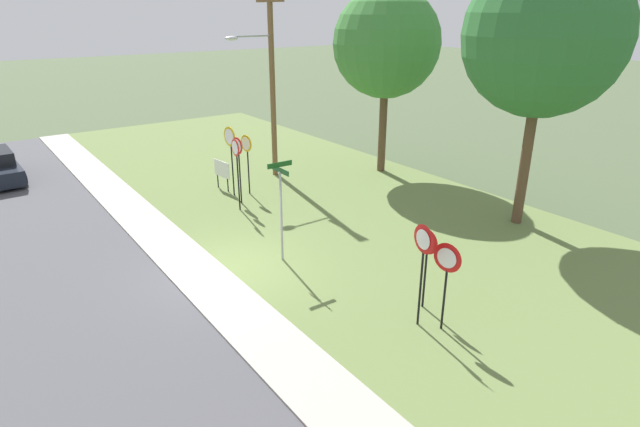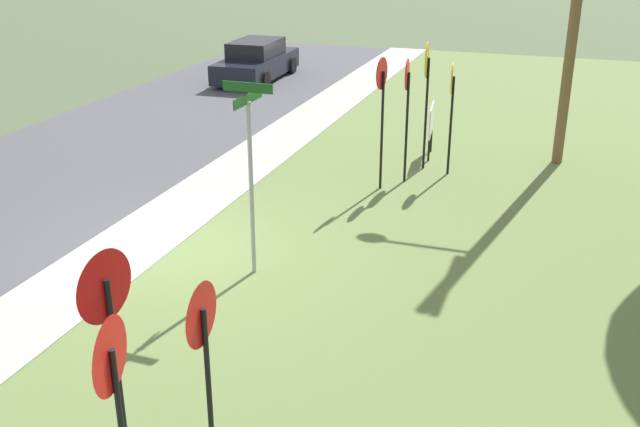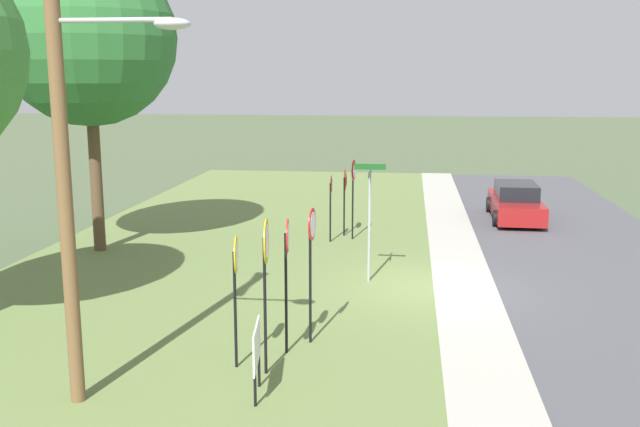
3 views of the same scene
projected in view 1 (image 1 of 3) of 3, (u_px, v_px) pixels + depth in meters
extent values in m
plane|color=#4C5B3D|center=(228.00, 271.00, 15.30)|extent=(160.00, 160.00, 0.00)
cube|color=#4C4C51|center=(51.00, 325.00, 12.68)|extent=(44.00, 6.40, 0.01)
cube|color=#ADAA9E|center=(202.00, 277.00, 14.85)|extent=(44.00, 1.60, 0.06)
cube|color=olive|center=(378.00, 224.00, 18.56)|extent=(44.00, 12.00, 0.04)
cylinder|color=black|center=(240.00, 174.00, 20.07)|extent=(0.06, 0.06, 2.40)
cylinder|color=red|center=(237.00, 146.00, 19.62)|extent=(0.65, 0.10, 0.65)
cylinder|color=white|center=(237.00, 146.00, 19.61)|extent=(0.51, 0.06, 0.51)
cylinder|color=black|center=(232.00, 166.00, 20.93)|extent=(0.06, 0.06, 2.54)
cylinder|color=gold|center=(230.00, 137.00, 20.46)|extent=(0.79, 0.11, 0.80)
cylinder|color=white|center=(229.00, 137.00, 20.45)|extent=(0.62, 0.07, 0.62)
cylinder|color=black|center=(248.00, 168.00, 21.15)|extent=(0.06, 0.06, 2.21)
cylinder|color=gold|center=(246.00, 143.00, 20.74)|extent=(0.68, 0.13, 0.68)
cylinder|color=white|center=(246.00, 143.00, 20.73)|extent=(0.53, 0.09, 0.53)
cylinder|color=black|center=(238.00, 179.00, 19.38)|extent=(0.06, 0.06, 2.51)
cylinder|color=red|center=(235.00, 148.00, 18.91)|extent=(0.65, 0.07, 0.65)
cylinder|color=white|center=(235.00, 148.00, 18.90)|extent=(0.51, 0.04, 0.51)
cylinder|color=black|center=(445.00, 293.00, 12.10)|extent=(0.06, 0.06, 1.99)
cone|color=red|center=(447.00, 258.00, 11.74)|extent=(0.71, 0.17, 0.72)
cone|color=white|center=(446.00, 258.00, 11.72)|extent=(0.48, 0.11, 0.49)
cylinder|color=black|center=(421.00, 282.00, 12.21)|extent=(0.06, 0.06, 2.37)
cone|color=red|center=(423.00, 239.00, 11.77)|extent=(0.71, 0.13, 0.71)
cone|color=white|center=(423.00, 240.00, 11.76)|extent=(0.48, 0.08, 0.48)
cylinder|color=black|center=(425.00, 274.00, 13.03)|extent=(0.06, 0.06, 1.93)
cone|color=red|center=(427.00, 242.00, 12.67)|extent=(0.67, 0.05, 0.67)
cone|color=silver|center=(426.00, 242.00, 12.66)|extent=(0.45, 0.03, 0.45)
cylinder|color=#9EA0A8|center=(281.00, 217.00, 15.39)|extent=(0.07, 0.07, 2.80)
cylinder|color=#9EA0A8|center=(280.00, 172.00, 14.87)|extent=(0.09, 0.09, 0.03)
cube|color=#19511E|center=(280.00, 170.00, 14.85)|extent=(0.96, 0.04, 0.15)
cube|color=#19511E|center=(280.00, 165.00, 14.78)|extent=(0.04, 0.82, 0.15)
cylinder|color=brown|center=(272.00, 81.00, 22.51)|extent=(0.24, 0.24, 8.55)
cube|color=brown|center=(270.00, 1.00, 21.31)|extent=(2.10, 0.12, 0.12)
cylinder|color=#9EA0A8|center=(251.00, 36.00, 21.30)|extent=(0.08, 1.87, 0.08)
ellipsoid|color=#B7B7BC|center=(231.00, 38.00, 20.82)|extent=(0.40, 0.56, 0.18)
cylinder|color=black|center=(218.00, 181.00, 22.25)|extent=(0.05, 0.05, 0.55)
cylinder|color=black|center=(228.00, 185.00, 21.73)|extent=(0.05, 0.05, 0.55)
cube|color=white|center=(222.00, 169.00, 21.76)|extent=(1.10, 0.17, 0.70)
cylinder|color=brown|center=(383.00, 122.00, 23.82)|extent=(0.36, 0.36, 4.62)
sphere|color=#3D7F38|center=(386.00, 43.00, 22.53)|extent=(4.75, 4.75, 4.75)
cylinder|color=brown|center=(527.00, 153.00, 17.76)|extent=(0.36, 0.36, 5.13)
sphere|color=#2D6B33|center=(545.00, 35.00, 16.33)|extent=(5.21, 5.21, 5.21)
cylinder|color=black|center=(24.00, 178.00, 22.68)|extent=(0.61, 0.20, 0.60)
cylinder|color=black|center=(13.00, 164.00, 24.71)|extent=(0.61, 0.20, 0.60)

